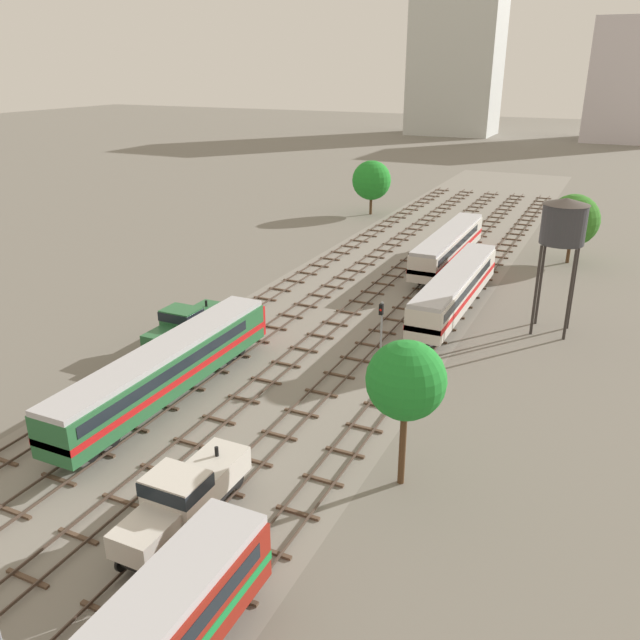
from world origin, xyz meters
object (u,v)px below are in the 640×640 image
Objects in this scene: diesel_railcar_left_mid at (167,366)px; water_tower at (564,223)px; shunter_loco_far_left_midfar at (186,324)px; diesel_railcar_centre_farther at (448,245)px; shunter_loco_centre_near at (183,496)px; diesel_railcar_centre_right_far at (456,287)px; signal_post_nearest at (381,327)px.

water_tower is at bearing 48.00° from diesel_railcar_left_mid.
diesel_railcar_centre_farther reaches higher than shunter_loco_far_left_midfar.
shunter_loco_far_left_midfar is at bearing -148.36° from water_tower.
diesel_railcar_centre_right_far is at bearing 82.78° from shunter_loco_centre_near.
shunter_loco_centre_near and shunter_loco_far_left_midfar have the same top height.
diesel_railcar_left_mid is at bearing -132.00° from water_tower.
diesel_railcar_centre_farther is 27.11m from signal_post_nearest.
shunter_loco_centre_near is 1.00× the size of shunter_loco_far_left_midfar.
signal_post_nearest reaches higher than diesel_railcar_centre_right_far.
diesel_railcar_centre_right_far is at bearing 80.67° from signal_post_nearest.
water_tower reaches higher than diesel_railcar_left_mid.
diesel_railcar_left_mid and diesel_railcar_centre_farther have the same top height.
diesel_railcar_left_mid is at bearing -118.41° from diesel_railcar_centre_right_far.
diesel_railcar_left_mid is 3.98× the size of signal_post_nearest.
diesel_railcar_left_mid is at bearing -102.87° from diesel_railcar_centre_farther.
signal_post_nearest is (15.11, 2.97, 1.28)m from shunter_loco_far_left_midfar.
shunter_loco_far_left_midfar is 0.75× the size of water_tower.
shunter_loco_centre_near is 0.41× the size of diesel_railcar_centre_farther.
shunter_loco_centre_near is 34.36m from diesel_railcar_centre_right_far.
water_tower reaches higher than diesel_railcar_centre_farther.
diesel_railcar_centre_farther is 1.83× the size of water_tower.
water_tower is 17.50m from signal_post_nearest.
signal_post_nearest is (2.16, 20.93, 1.28)m from shunter_loco_centre_near.
shunter_loco_centre_near is 0.75× the size of water_tower.
shunter_loco_far_left_midfar is (-12.96, 17.96, 0.00)m from shunter_loco_centre_near.
shunter_loco_centre_near is at bearing -49.56° from diesel_railcar_left_mid.
diesel_railcar_centre_right_far is 10.58m from water_tower.
diesel_railcar_centre_farther is 3.98× the size of signal_post_nearest.
shunter_loco_far_left_midfar is 1.64× the size of signal_post_nearest.
diesel_railcar_centre_right_far is 1.83× the size of water_tower.
signal_post_nearest is at bearing 11.13° from shunter_loco_far_left_midfar.
shunter_loco_far_left_midfar is 15.46m from signal_post_nearest.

